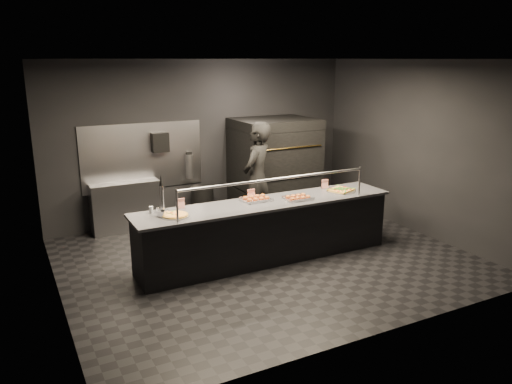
{
  "coord_description": "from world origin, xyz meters",
  "views": [
    {
      "loc": [
        -3.46,
        -6.32,
        3.0
      ],
      "look_at": [
        -0.08,
        0.2,
        1.04
      ],
      "focal_mm": 35.0,
      "sensor_mm": 36.0,
      "label": 1
    }
  ],
  "objects_px": {
    "pizza_oven": "(274,168)",
    "slider_tray_a": "(256,199)",
    "fire_extinguisher": "(189,166)",
    "square_pizza": "(341,190)",
    "round_pizza": "(175,215)",
    "service_counter": "(267,231)",
    "beer_tap": "(162,205)",
    "prep_shelf": "(126,207)",
    "worker": "(257,179)",
    "trash_bin": "(203,204)",
    "towel_dispenser": "(160,142)",
    "slider_tray_b": "(298,198)"
  },
  "relations": [
    {
      "from": "beer_tap",
      "to": "slider_tray_b",
      "type": "relative_size",
      "value": 1.29
    },
    {
      "from": "service_counter",
      "to": "slider_tray_a",
      "type": "xyz_separation_m",
      "value": [
        -0.1,
        0.15,
        0.48
      ]
    },
    {
      "from": "worker",
      "to": "prep_shelf",
      "type": "bearing_deg",
      "value": -68.88
    },
    {
      "from": "service_counter",
      "to": "round_pizza",
      "type": "xyz_separation_m",
      "value": [
        -1.45,
        -0.04,
        0.47
      ]
    },
    {
      "from": "trash_bin",
      "to": "towel_dispenser",
      "type": "bearing_deg",
      "value": 161.67
    },
    {
      "from": "pizza_oven",
      "to": "fire_extinguisher",
      "type": "bearing_deg",
      "value": 162.11
    },
    {
      "from": "pizza_oven",
      "to": "fire_extinguisher",
      "type": "distance_m",
      "value": 1.63
    },
    {
      "from": "slider_tray_b",
      "to": "service_counter",
      "type": "bearing_deg",
      "value": 170.62
    },
    {
      "from": "towel_dispenser",
      "to": "round_pizza",
      "type": "height_order",
      "value": "towel_dispenser"
    },
    {
      "from": "service_counter",
      "to": "towel_dispenser",
      "type": "distance_m",
      "value": 2.78
    },
    {
      "from": "slider_tray_b",
      "to": "fire_extinguisher",
      "type": "bearing_deg",
      "value": 108.89
    },
    {
      "from": "pizza_oven",
      "to": "slider_tray_a",
      "type": "relative_size",
      "value": 3.99
    },
    {
      "from": "fire_extinguisher",
      "to": "square_pizza",
      "type": "distance_m",
      "value": 2.96
    },
    {
      "from": "fire_extinguisher",
      "to": "round_pizza",
      "type": "xyz_separation_m",
      "value": [
        -1.1,
        -2.44,
        -0.12
      ]
    },
    {
      "from": "prep_shelf",
      "to": "service_counter",
      "type": "bearing_deg",
      "value": -55.41
    },
    {
      "from": "prep_shelf",
      "to": "fire_extinguisher",
      "type": "distance_m",
      "value": 1.39
    },
    {
      "from": "slider_tray_b",
      "to": "worker",
      "type": "bearing_deg",
      "value": 93.32
    },
    {
      "from": "prep_shelf",
      "to": "worker",
      "type": "height_order",
      "value": "worker"
    },
    {
      "from": "towel_dispenser",
      "to": "fire_extinguisher",
      "type": "relative_size",
      "value": 0.69
    },
    {
      "from": "prep_shelf",
      "to": "square_pizza",
      "type": "relative_size",
      "value": 2.62
    },
    {
      "from": "service_counter",
      "to": "fire_extinguisher",
      "type": "bearing_deg",
      "value": 98.3
    },
    {
      "from": "towel_dispenser",
      "to": "slider_tray_a",
      "type": "bearing_deg",
      "value": -70.35
    },
    {
      "from": "worker",
      "to": "fire_extinguisher",
      "type": "bearing_deg",
      "value": -96.97
    },
    {
      "from": "prep_shelf",
      "to": "towel_dispenser",
      "type": "relative_size",
      "value": 3.43
    },
    {
      "from": "beer_tap",
      "to": "round_pizza",
      "type": "height_order",
      "value": "beer_tap"
    },
    {
      "from": "service_counter",
      "to": "square_pizza",
      "type": "distance_m",
      "value": 1.46
    },
    {
      "from": "pizza_oven",
      "to": "beer_tap",
      "type": "distance_m",
      "value": 3.37
    },
    {
      "from": "service_counter",
      "to": "pizza_oven",
      "type": "distance_m",
      "value": 2.3
    },
    {
      "from": "service_counter",
      "to": "beer_tap",
      "type": "height_order",
      "value": "beer_tap"
    },
    {
      "from": "square_pizza",
      "to": "worker",
      "type": "bearing_deg",
      "value": 129.72
    },
    {
      "from": "pizza_oven",
      "to": "square_pizza",
      "type": "xyz_separation_m",
      "value": [
        0.18,
        -1.9,
        -0.03
      ]
    },
    {
      "from": "trash_bin",
      "to": "service_counter",
      "type": "bearing_deg",
      "value": -84.71
    },
    {
      "from": "pizza_oven",
      "to": "service_counter",
      "type": "bearing_deg",
      "value": -122.27
    },
    {
      "from": "pizza_oven",
      "to": "slider_tray_b",
      "type": "distance_m",
      "value": 2.1
    },
    {
      "from": "beer_tap",
      "to": "round_pizza",
      "type": "relative_size",
      "value": 1.44
    },
    {
      "from": "round_pizza",
      "to": "slider_tray_a",
      "type": "bearing_deg",
      "value": 8.19
    },
    {
      "from": "towel_dispenser",
      "to": "round_pizza",
      "type": "distance_m",
      "value": 2.57
    },
    {
      "from": "trash_bin",
      "to": "worker",
      "type": "xyz_separation_m",
      "value": [
        0.63,
        -1.02,
        0.64
      ]
    },
    {
      "from": "pizza_oven",
      "to": "square_pizza",
      "type": "height_order",
      "value": "pizza_oven"
    },
    {
      "from": "fire_extinguisher",
      "to": "pizza_oven",
      "type": "bearing_deg",
      "value": -17.89
    },
    {
      "from": "service_counter",
      "to": "fire_extinguisher",
      "type": "distance_m",
      "value": 2.5
    },
    {
      "from": "fire_extinguisher",
      "to": "square_pizza",
      "type": "bearing_deg",
      "value": -54.26
    },
    {
      "from": "towel_dispenser",
      "to": "service_counter",
      "type": "bearing_deg",
      "value": -69.37
    },
    {
      "from": "pizza_oven",
      "to": "slider_tray_a",
      "type": "height_order",
      "value": "pizza_oven"
    },
    {
      "from": "towel_dispenser",
      "to": "beer_tap",
      "type": "bearing_deg",
      "value": -106.56
    },
    {
      "from": "fire_extinguisher",
      "to": "slider_tray_a",
      "type": "distance_m",
      "value": 2.27
    },
    {
      "from": "fire_extinguisher",
      "to": "slider_tray_a",
      "type": "relative_size",
      "value": 1.06
    },
    {
      "from": "service_counter",
      "to": "slider_tray_b",
      "type": "height_order",
      "value": "service_counter"
    },
    {
      "from": "towel_dispenser",
      "to": "slider_tray_a",
      "type": "distance_m",
      "value": 2.45
    },
    {
      "from": "round_pizza",
      "to": "square_pizza",
      "type": "bearing_deg",
      "value": 0.9
    }
  ]
}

